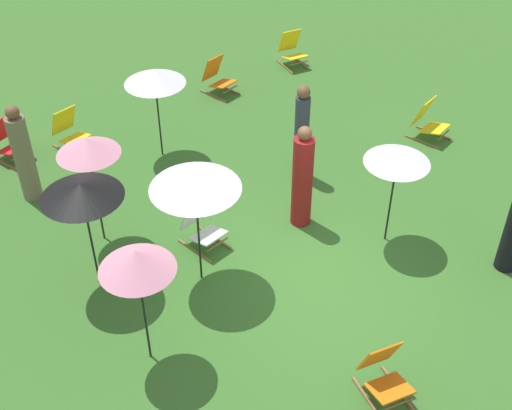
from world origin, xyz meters
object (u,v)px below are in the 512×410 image
deckchair_9 (7,141)px  umbrella_1 (154,76)px  deckchair_2 (429,121)px  deckchair_4 (218,77)px  deckchair_5 (292,50)px  umbrella_4 (195,182)px  deckchair_8 (384,374)px  umbrella_0 (81,191)px  deckchair_3 (202,226)px  person_1 (23,156)px  person_2 (302,133)px  person_3 (302,179)px  umbrella_5 (136,261)px  umbrella_3 (88,147)px  umbrella_2 (398,155)px  deckchair_1 (70,131)px

deckchair_9 → umbrella_1: 3.15m
deckchair_2 → deckchair_9: 8.06m
deckchair_4 → deckchair_5: bearing=-10.7°
deckchair_5 → umbrella_4: size_ratio=0.44×
deckchair_8 → umbrella_0: size_ratio=0.47×
deckchair_5 → umbrella_1: bearing=-151.9°
deckchair_3 → umbrella_4: 1.62m
deckchair_2 → umbrella_0: 7.15m
person_1 → person_2: 4.76m
umbrella_4 → person_2: 3.27m
deckchair_2 → person_3: (-3.68, -0.34, 0.50)m
deckchair_3 → deckchair_5: (5.35, 3.82, 0.00)m
deckchair_4 → deckchair_5: size_ratio=0.99×
umbrella_1 → person_1: 2.62m
deckchair_9 → umbrella_5: size_ratio=0.45×
umbrella_5 → person_1: 4.42m
umbrella_0 → person_1: 2.79m
deckchair_8 → umbrella_1: 6.53m
deckchair_5 → deckchair_9: same height
umbrella_3 → umbrella_4: 1.89m
umbrella_0 → umbrella_2: bearing=-26.7°
deckchair_5 → deckchair_9: bearing=-171.7°
deckchair_3 → deckchair_9: size_ratio=0.96×
person_2 → umbrella_5: bearing=59.9°
umbrella_1 → umbrella_4: 3.49m
deckchair_3 → umbrella_2: size_ratio=0.47×
person_1 → deckchair_8: bearing=-24.7°
deckchair_3 → deckchair_9: bearing=100.9°
deckchair_1 → umbrella_0: (-1.42, -3.62, 1.37)m
person_1 → person_3: bearing=3.6°
deckchair_5 → umbrella_2: 6.47m
deckchair_5 → umbrella_3: bearing=-145.1°
deckchair_4 → person_1: bearing=-178.9°
deckchair_2 → deckchair_3: bearing=166.2°
deckchair_9 → umbrella_2: umbrella_2 is taller
umbrella_4 → person_1: size_ratio=1.05×
umbrella_4 → person_3: bearing=1.1°
umbrella_3 → person_2: umbrella_3 is taller
person_1 → person_2: person_2 is taller
deckchair_8 → umbrella_2: size_ratio=0.49×
umbrella_3 → umbrella_5: 2.65m
person_1 → deckchair_4: bearing=62.6°
deckchair_1 → deckchair_2: 6.94m
umbrella_0 → umbrella_4: size_ratio=0.97×
umbrella_0 → umbrella_1: bearing=41.3°
deckchair_3 → person_2: person_2 is taller
deckchair_3 → umbrella_3: (-1.15, 1.14, 1.40)m
deckchair_4 → umbrella_1: size_ratio=0.46×
deckchair_5 → deckchair_1: bearing=-168.2°
deckchair_2 → umbrella_5: bearing=178.0°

